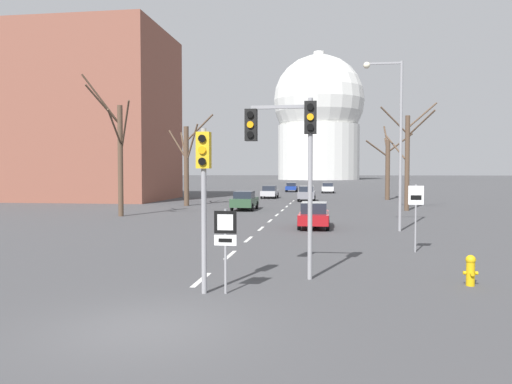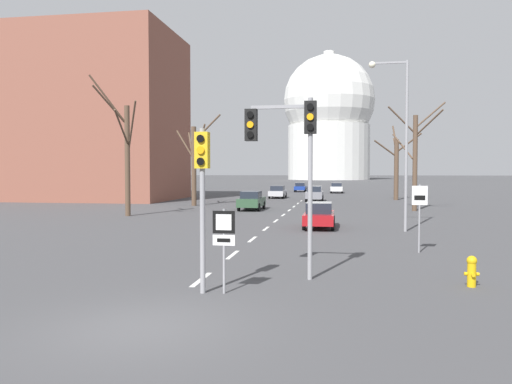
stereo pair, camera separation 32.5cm
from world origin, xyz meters
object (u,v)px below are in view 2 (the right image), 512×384
object	(u,v)px
sedan_far_right	(337,188)
sedan_far_left	(278,192)
traffic_signal_near_right	(290,142)
fire_hydrant	(472,270)
sedan_near_left	(300,187)
traffic_signal_centre_tall	(202,178)
sedan_distant_centre	(314,193)
sedan_near_right	(319,215)
street_lamp_right	(400,129)
route_sign_post	(224,236)
speed_limit_sign	(420,207)
sedan_mid_centre	(252,200)

from	to	relation	value
sedan_far_right	sedan_far_left	bearing A→B (deg)	-113.94
sedan_far_left	traffic_signal_near_right	bearing A→B (deg)	-82.61
traffic_signal_near_right	fire_hydrant	world-z (taller)	traffic_signal_near_right
traffic_signal_near_right	sedan_near_left	world-z (taller)	traffic_signal_near_right
traffic_signal_centre_tall	sedan_distant_centre	world-z (taller)	traffic_signal_centre_tall
sedan_near_left	sedan_far_right	size ratio (longest dim) A/B	0.94
fire_hydrant	traffic_signal_centre_tall	bearing A→B (deg)	-165.11
sedan_near_right	sedan_distant_centre	world-z (taller)	sedan_distant_centre
street_lamp_right	sedan_distant_centre	distance (m)	27.81
route_sign_post	sedan_far_right	bearing A→B (deg)	87.57
street_lamp_right	sedan_near_right	xyz separation A→B (m)	(-4.33, 0.94, -4.81)
street_lamp_right	sedan_near_left	distance (m)	52.52
traffic_signal_near_right	route_sign_post	size ratio (longest dim) A/B	2.40
sedan_near_right	sedan_distant_centre	distance (m)	25.88
speed_limit_sign	sedan_distant_centre	xyz separation A→B (m)	(-5.79, 34.00, -1.01)
sedan_near_right	sedan_near_left	bearing A→B (deg)	95.58
speed_limit_sign	sedan_distant_centre	size ratio (longest dim) A/B	0.65
traffic_signal_centre_tall	street_lamp_right	bearing A→B (deg)	65.65
route_sign_post	fire_hydrant	size ratio (longest dim) A/B	2.56
sedan_near_right	street_lamp_right	bearing A→B (deg)	-12.27
sedan_mid_centre	speed_limit_sign	bearing A→B (deg)	-63.27
speed_limit_sign	sedan_mid_centre	distance (m)	23.23
traffic_signal_centre_tall	route_sign_post	world-z (taller)	traffic_signal_centre_tall
sedan_near_left	sedan_far_left	distance (m)	19.22
route_sign_post	sedan_near_left	xyz separation A→B (m)	(-3.03, 66.47, -0.78)
traffic_signal_centre_tall	sedan_far_right	size ratio (longest dim) A/B	1.02
speed_limit_sign	sedan_near_left	bearing A→B (deg)	98.92
route_sign_post	sedan_near_right	world-z (taller)	route_sign_post
speed_limit_sign	traffic_signal_near_right	bearing A→B (deg)	-129.30
speed_limit_sign	sedan_near_right	xyz separation A→B (m)	(-4.28, 8.16, -1.10)
traffic_signal_near_right	sedan_near_left	bearing A→B (deg)	94.07
traffic_signal_near_right	sedan_mid_centre	xyz separation A→B (m)	(-5.80, 26.38, -3.31)
fire_hydrant	sedan_far_left	world-z (taller)	sedan_far_left
sedan_near_left	sedan_mid_centre	bearing A→B (deg)	-91.84
sedan_near_left	sedan_far_left	world-z (taller)	sedan_far_left
traffic_signal_centre_tall	sedan_near_left	bearing A→B (deg)	92.12
traffic_signal_near_right	sedan_far_left	bearing A→B (deg)	97.39
sedan_near_left	sedan_near_right	world-z (taller)	sedan_near_right
speed_limit_sign	sedan_near_left	world-z (taller)	speed_limit_sign
traffic_signal_near_right	speed_limit_sign	world-z (taller)	traffic_signal_near_right
traffic_signal_centre_tall	speed_limit_sign	xyz separation A→B (m)	(6.75, 7.81, -1.23)
route_sign_post	sedan_near_left	distance (m)	66.54
street_lamp_right	sedan_mid_centre	distance (m)	17.74
sedan_distant_centre	sedan_near_right	bearing A→B (deg)	-86.65
fire_hydrant	route_sign_post	bearing A→B (deg)	-164.20
sedan_near_right	sedan_distant_centre	size ratio (longest dim) A/B	1.00
sedan_far_right	street_lamp_right	bearing A→B (deg)	-85.77
sedan_far_right	sedan_distant_centre	world-z (taller)	sedan_distant_centre
route_sign_post	street_lamp_right	world-z (taller)	street_lamp_right
fire_hydrant	sedan_distant_centre	size ratio (longest dim) A/B	0.21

